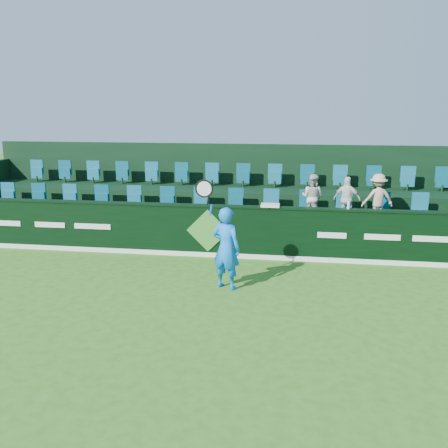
% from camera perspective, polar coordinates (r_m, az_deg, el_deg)
% --- Properties ---
extents(ground, '(60.00, 60.00, 0.00)m').
position_cam_1_polar(ground, '(9.33, -6.25, -10.72)').
color(ground, '#2D6B19').
rests_on(ground, ground).
extents(sponsor_hoarding, '(16.00, 0.25, 1.35)m').
position_cam_1_polar(sponsor_hoarding, '(12.82, -1.76, -0.76)').
color(sponsor_hoarding, black).
rests_on(sponsor_hoarding, ground).
extents(stand_tier_front, '(16.00, 2.00, 0.80)m').
position_cam_1_polar(stand_tier_front, '(13.93, -0.95, -0.77)').
color(stand_tier_front, black).
rests_on(stand_tier_front, ground).
extents(stand_tier_back, '(16.00, 1.80, 1.30)m').
position_cam_1_polar(stand_tier_back, '(15.71, 0.20, 1.78)').
color(stand_tier_back, black).
rests_on(stand_tier_back, ground).
extents(stand_rear, '(16.00, 4.10, 2.60)m').
position_cam_1_polar(stand_rear, '(16.04, 0.44, 4.08)').
color(stand_rear, black).
rests_on(stand_rear, ground).
extents(seat_row_front, '(13.50, 0.50, 0.60)m').
position_cam_1_polar(seat_row_front, '(14.17, -0.69, 2.37)').
color(seat_row_front, '#146079').
rests_on(seat_row_front, stand_tier_front).
extents(seat_row_back, '(13.50, 0.50, 0.60)m').
position_cam_1_polar(seat_row_back, '(15.84, 0.37, 5.37)').
color(seat_row_back, '#146079').
rests_on(seat_row_back, stand_tier_back).
extents(tennis_player, '(1.04, 0.63, 2.37)m').
position_cam_1_polar(tennis_player, '(10.48, 0.22, -2.70)').
color(tennis_player, blue).
rests_on(tennis_player, ground).
extents(spectator_left, '(0.74, 0.68, 1.24)m').
position_cam_1_polar(spectator_left, '(13.56, 10.05, 3.04)').
color(spectator_left, beige).
rests_on(spectator_left, stand_tier_front).
extents(spectator_middle, '(0.75, 0.45, 1.19)m').
position_cam_1_polar(spectator_middle, '(13.62, 13.88, 2.79)').
color(spectator_middle, white).
rests_on(spectator_middle, stand_tier_front).
extents(spectator_right, '(0.91, 0.63, 1.28)m').
position_cam_1_polar(spectator_right, '(13.70, 17.16, 2.84)').
color(spectator_right, tan).
rests_on(spectator_right, stand_tier_front).
extents(towel, '(0.46, 0.30, 0.07)m').
position_cam_1_polar(towel, '(12.48, 5.31, 2.14)').
color(towel, white).
rests_on(towel, sponsor_hoarding).
extents(drinks_bottle, '(0.06, 0.06, 0.20)m').
position_cam_1_polar(drinks_bottle, '(12.51, 14.05, 2.13)').
color(drinks_bottle, silver).
rests_on(drinks_bottle, sponsor_hoarding).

